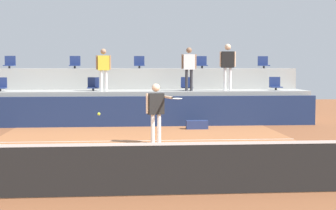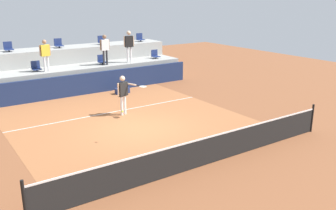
# 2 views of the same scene
# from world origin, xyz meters

# --- Properties ---
(ground_plane) EXTENTS (40.00, 40.00, 0.00)m
(ground_plane) POSITION_xyz_m (0.00, 0.00, 0.00)
(ground_plane) COLOR brown
(court_inner_paint) EXTENTS (9.00, 10.00, 0.01)m
(court_inner_paint) POSITION_xyz_m (0.00, 1.00, 0.00)
(court_inner_paint) COLOR #A36038
(court_inner_paint) RESTS_ON ground_plane
(court_service_line) EXTENTS (9.00, 0.06, 0.00)m
(court_service_line) POSITION_xyz_m (0.00, 2.40, 0.01)
(court_service_line) COLOR silver
(court_service_line) RESTS_ON ground_plane
(tennis_net) EXTENTS (10.48, 0.08, 1.07)m
(tennis_net) POSITION_xyz_m (0.00, -4.00, 0.50)
(tennis_net) COLOR black
(tennis_net) RESTS_ON ground_plane
(sponsor_backboard) EXTENTS (13.00, 0.16, 1.10)m
(sponsor_backboard) POSITION_xyz_m (0.00, 6.00, 0.55)
(sponsor_backboard) COLOR navy
(sponsor_backboard) RESTS_ON ground_plane
(seating_tier_lower) EXTENTS (13.00, 1.80, 1.25)m
(seating_tier_lower) POSITION_xyz_m (0.00, 7.30, 0.62)
(seating_tier_lower) COLOR #9E9E99
(seating_tier_lower) RESTS_ON ground_plane
(seating_tier_upper) EXTENTS (13.00, 1.80, 2.10)m
(seating_tier_upper) POSITION_xyz_m (0.00, 9.10, 1.05)
(seating_tier_upper) COLOR #9E9E99
(seating_tier_upper) RESTS_ON ground_plane
(stadium_chair_lower_far_left) EXTENTS (0.44, 0.40, 0.52)m
(stadium_chair_lower_far_left) POSITION_xyz_m (-5.29, 7.23, 1.46)
(stadium_chair_lower_far_left) COLOR #2D2D33
(stadium_chair_lower_far_left) RESTS_ON seating_tier_lower
(stadium_chair_lower_left) EXTENTS (0.44, 0.40, 0.52)m
(stadium_chair_lower_left) POSITION_xyz_m (-1.80, 7.23, 1.46)
(stadium_chair_lower_left) COLOR #2D2D33
(stadium_chair_lower_left) RESTS_ON seating_tier_lower
(stadium_chair_lower_right) EXTENTS (0.44, 0.40, 0.52)m
(stadium_chair_lower_right) POSITION_xyz_m (1.81, 7.23, 1.46)
(stadium_chair_lower_right) COLOR #2D2D33
(stadium_chair_lower_right) RESTS_ON seating_tier_lower
(stadium_chair_lower_far_right) EXTENTS (0.44, 0.40, 0.52)m
(stadium_chair_lower_far_right) POSITION_xyz_m (5.34, 7.23, 1.46)
(stadium_chair_lower_far_right) COLOR #2D2D33
(stadium_chair_lower_far_right) RESTS_ON seating_tier_lower
(stadium_chair_upper_far_left) EXTENTS (0.44, 0.40, 0.52)m
(stadium_chair_upper_far_left) POSITION_xyz_m (-5.33, 9.03, 2.31)
(stadium_chair_upper_far_left) COLOR #2D2D33
(stadium_chair_upper_far_left) RESTS_ON seating_tier_upper
(stadium_chair_upper_left) EXTENTS (0.44, 0.40, 0.52)m
(stadium_chair_upper_left) POSITION_xyz_m (-2.67, 9.03, 2.31)
(stadium_chair_upper_left) COLOR #2D2D33
(stadium_chair_upper_left) RESTS_ON seating_tier_upper
(stadium_chair_upper_center) EXTENTS (0.44, 0.40, 0.52)m
(stadium_chair_upper_center) POSITION_xyz_m (0.01, 9.03, 2.31)
(stadium_chair_upper_center) COLOR #2D2D33
(stadium_chair_upper_center) RESTS_ON seating_tier_upper
(stadium_chair_upper_right) EXTENTS (0.44, 0.40, 0.52)m
(stadium_chair_upper_right) POSITION_xyz_m (2.67, 9.03, 2.31)
(stadium_chair_upper_right) COLOR #2D2D33
(stadium_chair_upper_right) RESTS_ON seating_tier_upper
(stadium_chair_upper_far_right) EXTENTS (0.44, 0.40, 0.52)m
(stadium_chair_upper_far_right) POSITION_xyz_m (5.34, 9.03, 2.31)
(stadium_chair_upper_far_right) COLOR #2D2D33
(stadium_chair_upper_far_right) RESTS_ON seating_tier_upper
(tennis_player) EXTENTS (1.00, 1.14, 1.71)m
(tennis_player) POSITION_xyz_m (0.32, 1.79, 1.05)
(tennis_player) COLOR white
(tennis_player) RESTS_ON ground_plane
(spectator_in_grey) EXTENTS (0.57, 0.23, 1.60)m
(spectator_in_grey) POSITION_xyz_m (-1.39, 6.85, 2.21)
(spectator_in_grey) COLOR white
(spectator_in_grey) RESTS_ON seating_tier_lower
(spectator_in_white) EXTENTS (0.59, 0.24, 1.66)m
(spectator_in_white) POSITION_xyz_m (1.85, 6.85, 2.25)
(spectator_in_white) COLOR #2D2D33
(spectator_in_white) RESTS_ON seating_tier_lower
(spectator_leaning_on_rail) EXTENTS (0.62, 0.26, 1.79)m
(spectator_leaning_on_rail) POSITION_xyz_m (3.35, 6.85, 2.35)
(spectator_leaning_on_rail) COLOR white
(spectator_leaning_on_rail) RESTS_ON seating_tier_lower
(tennis_ball) EXTENTS (0.07, 0.07, 0.07)m
(tennis_ball) POSITION_xyz_m (-1.16, -0.96, 1.13)
(tennis_ball) COLOR #CCE033
(equipment_bag) EXTENTS (0.76, 0.28, 0.30)m
(equipment_bag) POSITION_xyz_m (1.92, 5.07, 0.15)
(equipment_bag) COLOR navy
(equipment_bag) RESTS_ON ground_plane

